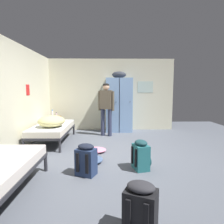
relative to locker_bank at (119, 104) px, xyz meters
name	(u,v)px	position (x,y,z in m)	size (l,w,h in m)	color
ground_plane	(112,156)	(-0.28, -2.59, -0.97)	(9.17, 9.17, 0.00)	#565B66
room_backdrop	(67,96)	(-1.52, -1.31, 0.30)	(4.49, 5.79, 2.54)	beige
locker_bank	(119,104)	(0.00, 0.00, 0.00)	(0.90, 0.55, 2.07)	#7A9ECC
shelf_unit	(55,123)	(-2.17, -0.23, -0.62)	(0.38, 0.30, 0.57)	brown
bed_left_rear	(53,129)	(-1.92, -1.38, -0.59)	(0.90, 1.90, 0.49)	#28282D
bedding_heap	(52,121)	(-1.85, -1.68, -0.33)	(0.68, 0.73, 0.29)	#D1C67F
person_traveler	(106,105)	(-0.43, -0.65, 0.02)	(0.51, 0.30, 1.65)	#2D334C
water_bottle	(52,113)	(-2.25, -0.21, -0.30)	(0.06, 0.06, 0.22)	white
lotion_bottle	(56,115)	(-2.10, -0.27, -0.34)	(0.05, 0.05, 0.14)	beige
backpack_teal	(141,155)	(0.24, -3.28, -0.71)	(0.38, 0.37, 0.55)	#23666B
backpack_black	(141,209)	(-0.03, -4.88, -0.71)	(0.39, 0.40, 0.55)	black
backpack_navy	(86,160)	(-0.74, -3.50, -0.71)	(0.39, 0.40, 0.55)	navy
clothes_pile_pink	(96,150)	(-0.67, -2.28, -0.92)	(0.51, 0.41, 0.10)	pink
clothes_pile_denim	(91,160)	(-0.72, -2.92, -0.91)	(0.48, 0.50, 0.11)	#42567A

